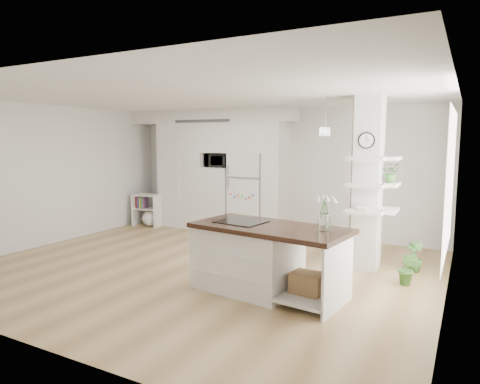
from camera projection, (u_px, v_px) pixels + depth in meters
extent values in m
cube|color=tan|center=(202.00, 267.00, 6.84)|extent=(7.00, 6.00, 0.01)
cube|color=white|center=(200.00, 96.00, 6.51)|extent=(7.00, 6.00, 0.04)
cube|color=silver|center=(278.00, 171.00, 9.30)|extent=(7.00, 0.04, 2.70)
cube|color=silver|center=(27.00, 212.00, 4.05)|extent=(7.00, 0.04, 2.70)
cube|color=silver|center=(51.00, 175.00, 8.32)|extent=(0.04, 6.00, 2.70)
cube|color=silver|center=(450.00, 198.00, 5.03)|extent=(0.04, 6.00, 2.70)
cube|color=white|center=(186.00, 175.00, 10.07)|extent=(1.20, 0.65, 2.40)
cube|color=white|center=(220.00, 198.00, 9.69)|extent=(0.65, 0.65, 1.42)
cube|color=white|center=(219.00, 138.00, 9.53)|extent=(0.65, 0.65, 0.65)
cube|color=white|center=(249.00, 138.00, 9.17)|extent=(0.85, 0.65, 0.65)
cube|color=white|center=(276.00, 180.00, 8.99)|extent=(0.40, 0.65, 2.40)
cube|color=silver|center=(210.00, 117.00, 9.55)|extent=(4.00, 0.70, 0.30)
cube|color=#262626|center=(202.00, 121.00, 9.27)|extent=(1.40, 0.04, 0.06)
cube|color=white|center=(249.00, 193.00, 9.33)|extent=(0.78, 0.66, 1.75)
cube|color=#B2B2B7|center=(242.00, 178.00, 8.98)|extent=(0.78, 0.01, 0.03)
cube|color=silver|center=(368.00, 184.00, 6.64)|extent=(0.40, 0.40, 2.70)
cube|color=#A5815C|center=(354.00, 183.00, 6.74)|extent=(0.02, 0.40, 2.70)
cube|color=#A5815C|center=(371.00, 183.00, 6.83)|extent=(0.40, 0.02, 2.70)
cylinder|color=black|center=(367.00, 140.00, 6.38)|extent=(0.25, 0.03, 0.25)
cylinder|color=white|center=(366.00, 140.00, 6.37)|extent=(0.21, 0.01, 0.21)
plane|color=white|center=(450.00, 183.00, 5.28)|extent=(0.00, 2.40, 2.40)
cylinder|color=white|center=(310.00, 133.00, 5.91)|extent=(0.12, 0.12, 0.10)
cube|color=white|center=(247.00, 258.00, 5.82)|extent=(1.42, 1.03, 0.86)
cube|color=white|center=(311.00, 295.00, 5.30)|extent=(0.82, 0.95, 0.04)
cube|color=white|center=(338.00, 276.00, 5.06)|extent=(0.14, 0.86, 0.86)
cube|color=#391E11|center=(270.00, 228.00, 5.56)|extent=(2.14, 1.22, 0.06)
cube|color=black|center=(241.00, 222.00, 5.82)|extent=(0.67, 0.58, 0.01)
cube|color=#977149|center=(308.00, 283.00, 5.31)|extent=(0.44, 0.35, 0.25)
cylinder|color=white|center=(324.00, 222.00, 5.21)|extent=(0.12, 0.12, 0.22)
cube|color=white|center=(136.00, 209.00, 10.23)|extent=(0.07, 0.37, 0.76)
cube|color=white|center=(158.00, 211.00, 10.01)|extent=(0.07, 0.37, 0.76)
cube|color=white|center=(147.00, 195.00, 10.08)|extent=(0.68, 0.44, 0.03)
cube|color=white|center=(147.00, 209.00, 10.12)|extent=(0.65, 0.44, 0.03)
sphere|color=white|center=(150.00, 218.00, 10.11)|extent=(0.37, 0.37, 0.37)
imported|color=#3B712D|center=(408.00, 269.00, 5.96)|extent=(0.30, 0.27, 0.48)
imported|color=#3B712D|center=(414.00, 256.00, 6.62)|extent=(0.31, 0.31, 0.46)
imported|color=#2D2D2D|center=(218.00, 161.00, 9.54)|extent=(0.54, 0.37, 0.30)
imported|color=#3B712D|center=(392.00, 173.00, 6.55)|extent=(0.27, 0.23, 0.30)
imported|color=white|center=(363.00, 209.00, 6.42)|extent=(0.22, 0.22, 0.05)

